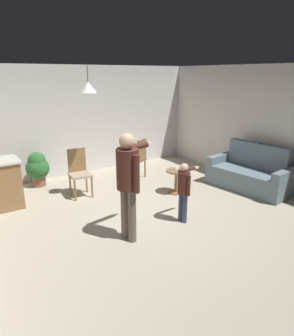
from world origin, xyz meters
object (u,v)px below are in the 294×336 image
couch_floral (250,174)px  dining_chair_by_counter (79,171)px  person_adult (128,176)px  spare_remote_on_table (177,169)px  potted_plant_corner (38,167)px  person_child (184,186)px  dining_chair_near_wall (138,157)px  side_table_by_couch (176,179)px

couch_floral → dining_chair_by_counter: bearing=55.9°
couch_floral → person_adult: person_adult is taller
couch_floral → spare_remote_on_table: bearing=57.6°
couch_floral → spare_remote_on_table: couch_floral is taller
potted_plant_corner → person_adult: bearing=-81.1°
person_child → spare_remote_on_table: bearing=143.9°
couch_floral → potted_plant_corner: couch_floral is taller
dining_chair_near_wall → potted_plant_corner: size_ratio=1.25×
couch_floral → person_adult: bearing=90.0°
person_child → dining_chair_near_wall: size_ratio=1.06×
couch_floral → person_child: bearing=93.4°
person_adult → person_child: 1.15m
person_adult → potted_plant_corner: 3.31m
person_child → spare_remote_on_table: person_child is taller
couch_floral → potted_plant_corner: (-3.91, 2.85, 0.11)m
couch_floral → person_child: 2.37m
dining_chair_by_counter → potted_plant_corner: size_ratio=1.25×
potted_plant_corner → spare_remote_on_table: bearing=-41.4°
spare_remote_on_table → potted_plant_corner: bearing=138.6°
spare_remote_on_table → couch_floral: bearing=-26.1°
couch_floral → side_table_by_couch: 1.73m
couch_floral → side_table_by_couch: (-1.58, 0.71, -0.00)m
dining_chair_by_counter → spare_remote_on_table: bearing=156.0°
person_adult → spare_remote_on_table: person_adult is taller
person_adult → dining_chair_by_counter: size_ratio=1.68×
dining_chair_near_wall → couch_floral: bearing=-76.7°
side_table_by_couch → dining_chair_by_counter: 2.07m
spare_remote_on_table → person_adult: bearing=-149.1°
dining_chair_by_counter → potted_plant_corner: 1.22m
dining_chair_by_counter → spare_remote_on_table: size_ratio=7.69×
side_table_by_couch → person_child: (-0.74, -1.10, 0.33)m
person_adult → person_child: person_adult is taller
side_table_by_couch → person_child: 1.37m
potted_plant_corner → spare_remote_on_table: size_ratio=6.17×
person_child → dining_chair_near_wall: bearing=164.9°
couch_floral → potted_plant_corner: bearing=47.7°
couch_floral → dining_chair_near_wall: 2.64m
person_adult → dining_chair_by_counter: bearing=169.5°
potted_plant_corner → dining_chair_near_wall: bearing=-21.9°
spare_remote_on_table → person_child: bearing=-124.7°
dining_chair_by_counter → potted_plant_corner: dining_chair_by_counter is taller
person_child → dining_chair_by_counter: person_child is taller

